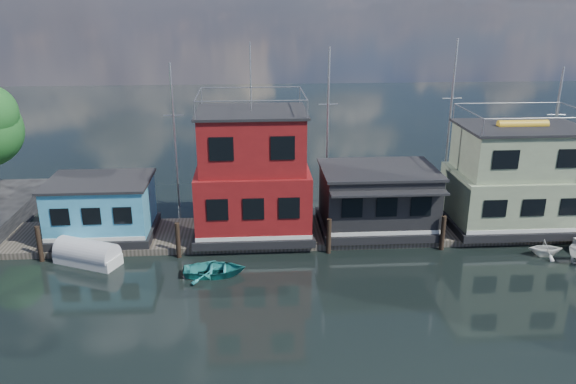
{
  "coord_description": "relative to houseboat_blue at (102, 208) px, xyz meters",
  "views": [
    {
      "loc": [
        -8.52,
        -21.57,
        14.69
      ],
      "look_at": [
        -6.28,
        12.0,
        3.0
      ],
      "focal_mm": 35.0,
      "sensor_mm": 36.0,
      "label": 1
    }
  ],
  "objects": [
    {
      "name": "houseboat_blue",
      "position": [
        0.0,
        0.0,
        0.0
      ],
      "size": [
        6.4,
        4.9,
        3.66
      ],
      "color": "black",
      "rests_on": "dock"
    },
    {
      "name": "ground",
      "position": [
        18.0,
        -12.0,
        -2.21
      ],
      "size": [
        160.0,
        160.0,
        0.0
      ],
      "primitive_type": "plane",
      "color": "black",
      "rests_on": "ground"
    },
    {
      "name": "background_masts",
      "position": [
        22.76,
        6.0,
        3.35
      ],
      "size": [
        36.4,
        0.16,
        12.0
      ],
      "color": "silver",
      "rests_on": "ground"
    },
    {
      "name": "houseboat_dark",
      "position": [
        17.5,
        -0.02,
        0.21
      ],
      "size": [
        7.4,
        6.1,
        4.06
      ],
      "color": "black",
      "rests_on": "dock"
    },
    {
      "name": "dock",
      "position": [
        18.0,
        0.0,
        -2.01
      ],
      "size": [
        48.0,
        5.0,
        0.4
      ],
      "primitive_type": "cube",
      "color": "#595147",
      "rests_on": "ground"
    },
    {
      "name": "houseboat_red",
      "position": [
        9.5,
        0.0,
        1.9
      ],
      "size": [
        7.4,
        5.9,
        11.86
      ],
      "color": "black",
      "rests_on": "dock"
    },
    {
      "name": "dinghy_teal",
      "position": [
        7.26,
        -5.27,
        -1.85
      ],
      "size": [
        3.51,
        2.55,
        0.72
      ],
      "primitive_type": "imported",
      "rotation": [
        0.0,
        0.0,
        1.6
      ],
      "color": "teal",
      "rests_on": "ground"
    },
    {
      "name": "tarp_runabout",
      "position": [
        -0.19,
        -3.28,
        -1.62
      ],
      "size": [
        4.11,
        2.93,
        1.56
      ],
      "rotation": [
        0.0,
        0.0,
        -0.42
      ],
      "color": "silver",
      "rests_on": "ground"
    },
    {
      "name": "houseboat_green",
      "position": [
        26.5,
        0.0,
        1.34
      ],
      "size": [
        8.4,
        5.9,
        7.03
      ],
      "color": "black",
      "rests_on": "dock"
    },
    {
      "name": "pilings",
      "position": [
        17.67,
        -2.8,
        -1.11
      ],
      "size": [
        42.28,
        0.28,
        2.2
      ],
      "color": "#2D2116",
      "rests_on": "ground"
    },
    {
      "name": "dinghy_white",
      "position": [
        26.88,
        -4.11,
        -1.68
      ],
      "size": [
        2.13,
        1.88,
        1.06
      ],
      "primitive_type": "imported",
      "rotation": [
        0.0,
        0.0,
        1.49
      ],
      "color": "white",
      "rests_on": "ground"
    }
  ]
}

